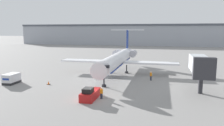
{
  "coord_description": "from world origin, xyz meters",
  "views": [
    {
      "loc": [
        10.27,
        -29.88,
        10.25
      ],
      "look_at": [
        0.0,
        13.71,
        3.44
      ],
      "focal_mm": 35.0,
      "sensor_mm": 36.0,
      "label": 1
    }
  ],
  "objects_px": {
    "luggage_cart": "(12,79)",
    "traffic_cone_left": "(49,83)",
    "pushback_tug": "(90,94)",
    "worker_near_tug": "(101,93)",
    "jet_bridge": "(200,65)",
    "airplane_main": "(118,59)",
    "worker_by_wing": "(151,76)"
  },
  "relations": [
    {
      "from": "airplane_main",
      "to": "jet_bridge",
      "type": "bearing_deg",
      "value": -35.45
    },
    {
      "from": "worker_by_wing",
      "to": "airplane_main",
      "type": "bearing_deg",
      "value": 145.2
    },
    {
      "from": "worker_by_wing",
      "to": "traffic_cone_left",
      "type": "distance_m",
      "value": 20.33
    },
    {
      "from": "worker_near_tug",
      "to": "worker_by_wing",
      "type": "distance_m",
      "value": 15.43
    },
    {
      "from": "traffic_cone_left",
      "to": "worker_near_tug",
      "type": "bearing_deg",
      "value": -26.52
    },
    {
      "from": "airplane_main",
      "to": "traffic_cone_left",
      "type": "relative_size",
      "value": 49.28
    },
    {
      "from": "luggage_cart",
      "to": "jet_bridge",
      "type": "distance_m",
      "value": 34.6
    },
    {
      "from": "luggage_cart",
      "to": "traffic_cone_left",
      "type": "bearing_deg",
      "value": 8.03
    },
    {
      "from": "airplane_main",
      "to": "worker_near_tug",
      "type": "height_order",
      "value": "airplane_main"
    },
    {
      "from": "airplane_main",
      "to": "traffic_cone_left",
      "type": "bearing_deg",
      "value": -128.41
    },
    {
      "from": "luggage_cart",
      "to": "traffic_cone_left",
      "type": "xyz_separation_m",
      "value": [
        7.22,
        1.02,
        -0.68
      ]
    },
    {
      "from": "airplane_main",
      "to": "worker_near_tug",
      "type": "bearing_deg",
      "value": -85.55
    },
    {
      "from": "worker_near_tug",
      "to": "jet_bridge",
      "type": "relative_size",
      "value": 0.19
    },
    {
      "from": "airplane_main",
      "to": "luggage_cart",
      "type": "height_order",
      "value": "airplane_main"
    },
    {
      "from": "worker_by_wing",
      "to": "pushback_tug",
      "type": "bearing_deg",
      "value": -119.57
    },
    {
      "from": "worker_near_tug",
      "to": "traffic_cone_left",
      "type": "height_order",
      "value": "worker_near_tug"
    },
    {
      "from": "pushback_tug",
      "to": "jet_bridge",
      "type": "xyz_separation_m",
      "value": [
        16.52,
        8.27,
        3.71
      ]
    },
    {
      "from": "airplane_main",
      "to": "worker_near_tug",
      "type": "xyz_separation_m",
      "value": [
        1.52,
        -19.57,
        -2.56
      ]
    },
    {
      "from": "worker_near_tug",
      "to": "airplane_main",
      "type": "bearing_deg",
      "value": 94.45
    },
    {
      "from": "pushback_tug",
      "to": "luggage_cart",
      "type": "distance_m",
      "value": 18.61
    },
    {
      "from": "luggage_cart",
      "to": "airplane_main",
      "type": "bearing_deg",
      "value": 38.99
    },
    {
      "from": "pushback_tug",
      "to": "jet_bridge",
      "type": "distance_m",
      "value": 18.85
    },
    {
      "from": "pushback_tug",
      "to": "traffic_cone_left",
      "type": "bearing_deg",
      "value": 148.51
    },
    {
      "from": "pushback_tug",
      "to": "worker_by_wing",
      "type": "distance_m",
      "value": 16.52
    },
    {
      "from": "traffic_cone_left",
      "to": "jet_bridge",
      "type": "bearing_deg",
      "value": 3.8
    },
    {
      "from": "worker_by_wing",
      "to": "traffic_cone_left",
      "type": "relative_size",
      "value": 2.92
    },
    {
      "from": "worker_near_tug",
      "to": "luggage_cart",
      "type": "bearing_deg",
      "value": 165.37
    },
    {
      "from": "airplane_main",
      "to": "luggage_cart",
      "type": "bearing_deg",
      "value": -141.01
    },
    {
      "from": "traffic_cone_left",
      "to": "pushback_tug",
      "type": "bearing_deg",
      "value": -31.49
    },
    {
      "from": "pushback_tug",
      "to": "jet_bridge",
      "type": "bearing_deg",
      "value": 26.59
    },
    {
      "from": "worker_near_tug",
      "to": "traffic_cone_left",
      "type": "distance_m",
      "value": 13.66
    },
    {
      "from": "luggage_cart",
      "to": "traffic_cone_left",
      "type": "relative_size",
      "value": 5.21
    }
  ]
}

